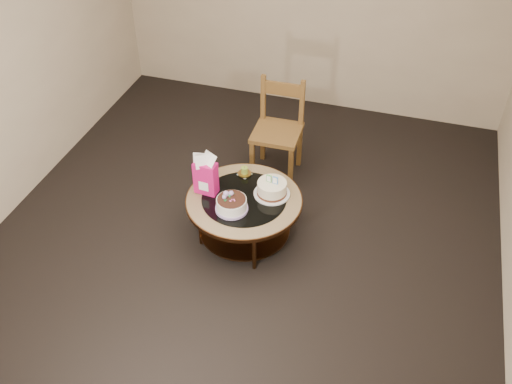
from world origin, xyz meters
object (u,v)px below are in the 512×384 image
(gift_bag, at_px, (206,174))
(decorated_cake, at_px, (231,205))
(dining_chair, at_px, (278,129))
(cream_cake, at_px, (272,189))
(coffee_table, at_px, (244,205))

(gift_bag, bearing_deg, decorated_cake, -24.82)
(gift_bag, xyz_separation_m, dining_chair, (0.36, 1.05, -0.15))
(decorated_cake, relative_size, gift_bag, 0.71)
(decorated_cake, xyz_separation_m, dining_chair, (0.07, 1.21, -0.01))
(decorated_cake, height_order, gift_bag, gift_bag)
(decorated_cake, xyz_separation_m, cream_cake, (0.27, 0.29, 0.01))
(coffee_table, bearing_deg, dining_chair, 89.07)
(cream_cake, height_order, gift_bag, gift_bag)
(cream_cake, xyz_separation_m, dining_chair, (-0.20, 0.92, -0.01))
(coffee_table, height_order, dining_chair, dining_chair)
(coffee_table, distance_m, decorated_cake, 0.22)
(decorated_cake, bearing_deg, coffee_table, 72.24)
(cream_cake, height_order, dining_chair, dining_chair)
(coffee_table, bearing_deg, decorated_cake, -107.76)
(coffee_table, relative_size, decorated_cake, 3.65)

